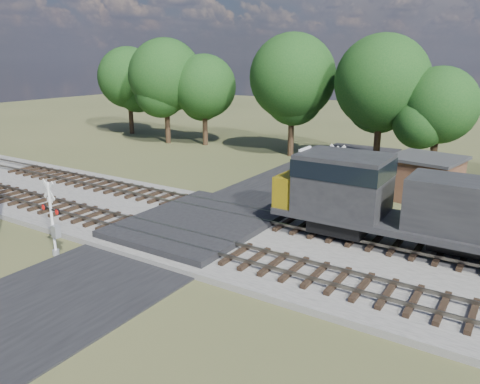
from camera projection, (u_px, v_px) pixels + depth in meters
The scene contains 10 objects.
ground at pixel (195, 232), 25.51m from camera, with size 160.00×160.00×0.00m, color #3F4625.
ballast_bed at pixel (380, 269), 20.70m from camera, with size 140.00×10.00×0.30m, color gray.
road at pixel (195, 231), 25.50m from camera, with size 7.00×60.00×0.08m, color black.
crossing_panel at pixel (200, 224), 25.82m from camera, with size 7.00×9.00×0.62m, color #262628.
track_near at pixel (221, 249), 22.16m from camera, with size 140.00×2.60×0.33m.
track_far at pixel (271, 220), 26.20m from camera, with size 140.00×2.60×0.33m.
crossing_signal_near at pixel (54, 225), 22.07m from camera, with size 1.51×0.35×3.75m.
crossing_signal_far at pixel (334, 182), 29.07m from camera, with size 1.65×0.36×4.09m.
equipment_shed at pixel (425, 178), 30.96m from camera, with size 4.98×4.98×2.92m.
treeline at pixel (364, 89), 39.18m from camera, with size 79.24×11.00×11.39m.
Camera 1 is at (14.95, -18.79, 9.21)m, focal length 35.00 mm.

